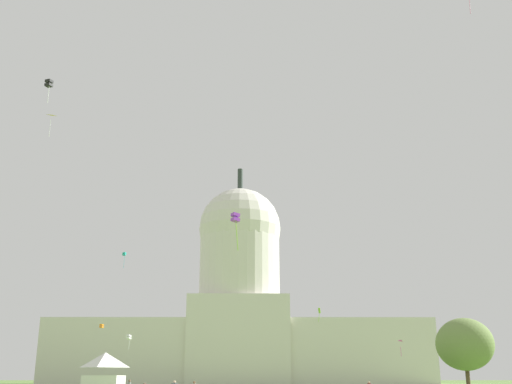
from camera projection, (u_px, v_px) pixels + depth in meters
The scene contains 11 objects.
capitol_building at pixel (239, 316), 189.94m from camera, with size 116.04×27.74×69.19m.
event_tent at pixel (104, 372), 86.33m from camera, with size 5.57×5.52×5.45m.
tree_east_mid at pixel (465, 344), 105.51m from camera, with size 12.93×13.34×12.03m.
kite_black_high at pixel (49, 84), 92.87m from camera, with size 1.20×1.21×3.83m.
kite_white_low at pixel (129, 337), 112.47m from camera, with size 1.04×1.05×2.72m.
kite_orange_low at pixel (102, 326), 120.43m from camera, with size 0.88×0.89×0.77m.
kite_violet_low at pixel (235, 218), 61.07m from camera, with size 1.00×0.99×3.82m.
kite_magenta_low at pixel (403, 344), 128.29m from camera, with size 1.14×1.78×2.78m.
kite_turquoise_high at pixel (124, 254), 169.97m from camera, with size 1.06×1.03×4.33m.
kite_gold_high at pixel (51, 118), 115.35m from camera, with size 1.73×1.16×4.10m.
kite_lime_mid at pixel (319, 312), 154.96m from camera, with size 0.66×0.64×3.59m.
Camera 1 is at (3.92, -21.40, 2.04)m, focal length 42.46 mm.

